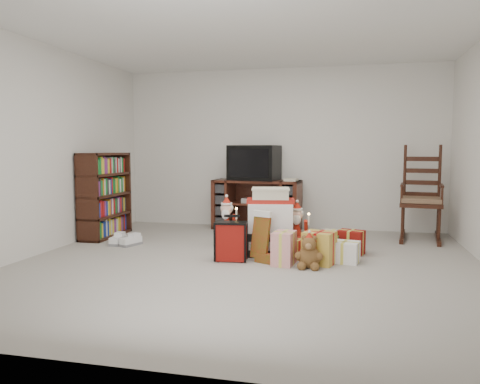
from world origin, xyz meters
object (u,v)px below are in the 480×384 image
object	(u,v)px
rocking_chair	(420,206)
mrs_claus_figurine	(227,228)
santa_figurine	(297,233)
gift_cluster	(322,246)
sneaker_pair	(124,241)
gift_pile	(270,226)
red_suitcase	(231,241)
tv_stand	(257,205)
teddy_bear	(309,254)
bookshelf	(105,196)
crt_television	(254,163)

from	to	relation	value
rocking_chair	mrs_claus_figurine	distance (m)	2.73
santa_figurine	gift_cluster	bearing A→B (deg)	-37.65
sneaker_pair	gift_pile	bearing A→B (deg)	3.54
red_suitcase	mrs_claus_figurine	size ratio (longest dim) A/B	0.78
rocking_chair	gift_pile	world-z (taller)	rocking_chair
tv_stand	rocking_chair	xyz separation A→B (m)	(2.36, -0.25, 0.08)
tv_stand	teddy_bear	bearing A→B (deg)	-60.87
rocking_chair	santa_figurine	distance (m)	2.02
gift_pile	red_suitcase	distance (m)	0.59
sneaker_pair	tv_stand	bearing A→B (deg)	53.69
bookshelf	red_suitcase	distance (m)	2.37
rocking_chair	red_suitcase	size ratio (longest dim) A/B	2.64
red_suitcase	tv_stand	bearing A→B (deg)	87.13
tv_stand	rocking_chair	size ratio (longest dim) A/B	1.02
bookshelf	sneaker_pair	distance (m)	0.89
crt_television	mrs_claus_figurine	bearing A→B (deg)	-85.22
rocking_chair	gift_cluster	xyz separation A→B (m)	(-1.26, -1.49, -0.32)
santa_figurine	sneaker_pair	bearing A→B (deg)	-177.96
mrs_claus_figurine	sneaker_pair	bearing A→B (deg)	-172.32
gift_pile	crt_television	size ratio (longest dim) A/B	0.98
rocking_chair	santa_figurine	world-z (taller)	rocking_chair
sneaker_pair	crt_television	xyz separation A→B (m)	(1.41, 1.58, 0.98)
rocking_chair	sneaker_pair	xyz separation A→B (m)	(-3.80, -1.33, -0.41)
teddy_bear	mrs_claus_figurine	size ratio (longest dim) A/B	0.52
crt_television	gift_pile	bearing A→B (deg)	-64.47
red_suitcase	gift_cluster	world-z (taller)	red_suitcase
teddy_bear	mrs_claus_figurine	distance (m)	1.39
mrs_claus_figurine	sneaker_pair	xyz separation A→B (m)	(-1.33, -0.18, -0.20)
gift_pile	sneaker_pair	xyz separation A→B (m)	(-1.94, 0.09, -0.28)
rocking_chair	sneaker_pair	bearing A→B (deg)	-153.10
bookshelf	teddy_bear	bearing A→B (deg)	-20.87
rocking_chair	red_suitcase	distance (m)	2.92
crt_television	teddy_bear	bearing A→B (deg)	-57.18
rocking_chair	sneaker_pair	size ratio (longest dim) A/B	3.53
mrs_claus_figurine	red_suitcase	bearing A→B (deg)	-71.49
gift_cluster	bookshelf	bearing A→B (deg)	168.10
gift_cluster	crt_television	xyz separation A→B (m)	(-1.14, 1.73, 0.90)
rocking_chair	bookshelf	bearing A→B (deg)	-161.43
gift_pile	sneaker_pair	bearing A→B (deg)	168.02
tv_stand	sneaker_pair	bearing A→B (deg)	-127.50
mrs_claus_figurine	crt_television	world-z (taller)	crt_television
red_suitcase	mrs_claus_figurine	xyz separation A→B (m)	(-0.24, 0.71, 0.03)
gift_pile	gift_cluster	distance (m)	0.64
tv_stand	sneaker_pair	size ratio (longest dim) A/B	3.59
tv_stand	sneaker_pair	distance (m)	2.17
sneaker_pair	crt_television	bearing A→B (deg)	54.43
rocking_chair	gift_pile	distance (m)	2.35
tv_stand	gift_pile	xyz separation A→B (m)	(0.49, -1.67, -0.05)
teddy_bear	sneaker_pair	size ratio (longest dim) A/B	0.89
tv_stand	teddy_bear	xyz separation A→B (m)	(1.00, -2.22, -0.23)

